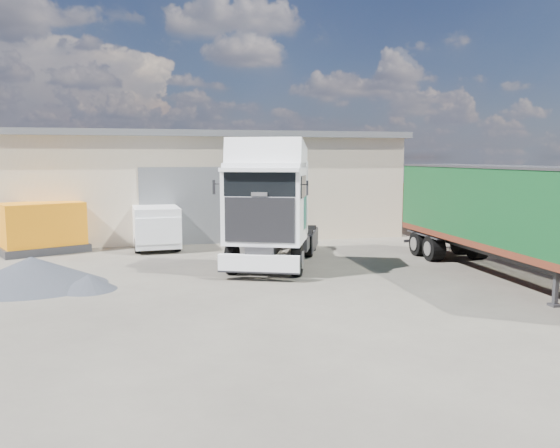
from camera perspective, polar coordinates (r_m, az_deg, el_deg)
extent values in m
plane|color=black|center=(16.36, -0.79, -7.33)|extent=(120.00, 120.00, 0.00)
cube|color=beige|center=(31.62, -17.97, 3.84)|extent=(30.00, 12.00, 5.00)
cube|color=#515456|center=(31.60, -18.15, 8.64)|extent=(30.60, 12.60, 0.30)
cube|color=#515456|center=(25.60, -10.04, 1.84)|extent=(4.00, 0.08, 3.60)
cube|color=#515456|center=(31.61, -18.16, 9.00)|extent=(30.60, 0.40, 0.15)
cube|color=brown|center=(26.30, 21.39, 0.40)|extent=(0.35, 26.00, 2.50)
cylinder|color=black|center=(18.87, -1.65, -3.66)|extent=(2.83, 2.01, 1.12)
cylinder|color=black|center=(22.47, 0.04, -1.94)|extent=(2.88, 2.03, 1.12)
cylinder|color=black|center=(23.92, 0.58, -1.40)|extent=(2.88, 2.03, 1.12)
cube|color=#2D2D30|center=(21.28, -0.43, -1.38)|extent=(3.49, 6.83, 0.32)
cube|color=white|center=(17.90, -2.23, -4.18)|extent=(2.60, 1.25, 0.58)
cube|color=white|center=(18.99, -1.47, 2.02)|extent=(3.36, 3.24, 2.59)
cube|color=black|center=(17.84, -2.16, 0.42)|extent=(2.18, 0.93, 1.48)
cube|color=black|center=(17.76, -2.16, 4.16)|extent=(2.23, 0.94, 0.79)
cube|color=white|center=(19.12, -1.37, 7.05)|extent=(3.20, 2.88, 1.30)
cube|color=#0B5041|center=(19.70, -5.06, 1.33)|extent=(0.31, 0.74, 1.16)
cube|color=#0B5041|center=(19.24, 2.65, 1.22)|extent=(0.31, 0.74, 1.16)
cylinder|color=#2D2D30|center=(22.59, 0.12, -0.32)|extent=(1.51, 1.51, 0.13)
cube|color=#2D2D30|center=(16.70, 26.85, -5.98)|extent=(0.29, 0.29, 1.03)
cylinder|color=black|center=(23.20, 17.15, -2.13)|extent=(2.42, 1.06, 1.00)
cube|color=#2D2D30|center=(19.95, 22.45, -2.78)|extent=(1.06, 11.28, 0.33)
cube|color=#5B2414|center=(19.91, 22.49, -1.90)|extent=(2.65, 11.33, 0.23)
cube|color=black|center=(19.76, 22.67, 1.92)|extent=(2.65, 11.33, 2.44)
cube|color=#2D2D30|center=(19.70, 22.84, 5.51)|extent=(2.71, 11.38, 0.08)
cylinder|color=black|center=(23.97, -12.64, -2.11)|extent=(1.96, 0.79, 0.66)
cylinder|color=black|center=(27.13, -13.18, -1.08)|extent=(1.96, 0.79, 0.66)
cube|color=white|center=(25.45, -12.97, 0.05)|extent=(2.20, 4.72, 1.70)
cube|color=white|center=(23.58, -12.63, -0.61)|extent=(1.91, 1.02, 1.10)
cube|color=black|center=(23.71, -12.70, 0.77)|extent=(1.75, 0.20, 0.60)
cube|color=#2D2D30|center=(25.51, -23.46, -2.36)|extent=(3.99, 3.35, 0.32)
cube|color=orange|center=(25.39, -23.56, -0.34)|extent=(3.71, 3.06, 2.14)
cone|color=black|center=(18.87, -24.51, -4.55)|extent=(4.84, 4.84, 0.96)
cone|color=black|center=(17.81, -19.38, -5.75)|extent=(1.81, 1.81, 0.48)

